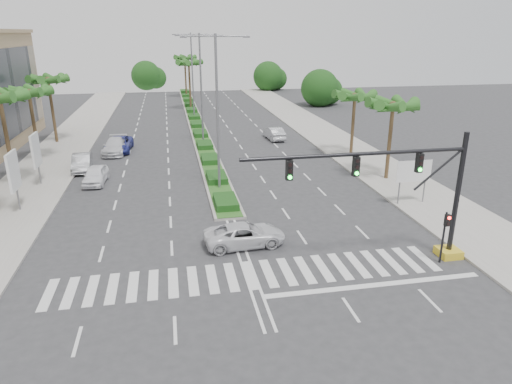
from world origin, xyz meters
TOP-DOWN VIEW (x-y plane):
  - ground at (0.00, 0.00)m, footprint 160.00×160.00m
  - footpath_right at (15.20, 20.00)m, footprint 6.00×120.00m
  - footpath_left at (-15.20, 20.00)m, footprint 6.00×120.00m
  - median at (0.00, 45.00)m, footprint 2.20×75.00m
  - median_grass at (0.00, 45.00)m, footprint 1.80×75.00m
  - signal_gantry at (9.27, -0.00)m, footprint 12.60×1.20m
  - pedestrian_signal at (10.60, -0.68)m, footprint 0.28×0.36m
  - direction_sign at (13.50, 7.99)m, footprint 2.70×0.11m
  - billboard_near at (-14.50, 12.00)m, footprint 0.18×2.10m
  - billboard_far at (-14.50, 18.00)m, footprint 0.18×2.10m
  - palm_left_mid at (-16.50, 18.00)m, footprint 4.57×4.68m
  - palm_left_far at (-16.50, 26.00)m, footprint 4.57×4.68m
  - palm_left_end at (-16.50, 34.00)m, footprint 4.57×4.68m
  - palm_right_near at (14.50, 14.00)m, footprint 4.57×4.68m
  - palm_right_far at (14.50, 22.00)m, footprint 4.57×4.68m
  - palm_median_a at (0.00, 55.00)m, footprint 4.57×4.68m
  - palm_median_b at (0.00, 70.00)m, footprint 4.57×4.68m
  - streetlight_near at (0.00, 14.00)m, footprint 5.10×0.25m
  - streetlight_mid at (0.00, 30.00)m, footprint 5.10×0.25m
  - streetlight_far at (0.00, 46.00)m, footprint 5.10×0.25m
  - car_parked_a at (-10.05, 17.68)m, footprint 1.97×4.34m
  - car_parked_b at (-11.80, 21.88)m, footprint 1.95×4.71m
  - car_parked_c at (-9.10, 28.55)m, footprint 2.85×5.67m
  - car_parked_d at (-9.41, 27.83)m, footprint 2.54×5.51m
  - car_crossing at (0.33, 3.61)m, footprint 5.00×2.57m
  - car_right at (8.50, 31.09)m, footprint 1.88×4.62m

SIDE VIEW (x-z plane):
  - ground at x=0.00m, z-range 0.00..0.00m
  - footpath_right at x=15.20m, z-range 0.00..0.15m
  - footpath_left at x=-15.20m, z-range 0.00..0.15m
  - median at x=0.00m, z-range 0.00..0.20m
  - median_grass at x=0.00m, z-range 0.20..0.24m
  - car_crossing at x=0.33m, z-range 0.00..1.35m
  - car_parked_a at x=-10.05m, z-range 0.00..1.44m
  - car_right at x=8.50m, z-range 0.00..1.49m
  - car_parked_b at x=-11.80m, z-range 0.00..1.52m
  - car_parked_c at x=-9.10m, z-range 0.00..1.54m
  - car_parked_d at x=-9.41m, z-range 0.00..1.56m
  - pedestrian_signal at x=10.60m, z-range 0.54..3.54m
  - direction_sign at x=13.50m, z-range 0.75..4.15m
  - billboard_near at x=-14.50m, z-range 0.79..5.14m
  - billboard_far at x=-14.50m, z-range 0.79..5.14m
  - signal_gantry at x=9.27m, z-range -0.14..7.06m
  - palm_right_far at x=14.50m, z-range 2.54..9.29m
  - palm_right_near at x=14.50m, z-range 2.68..9.73m
  - palm_left_far at x=-16.50m, z-range 2.82..10.17m
  - streetlight_near at x=0.00m, z-range 0.81..12.81m
  - streetlight_mid at x=0.00m, z-range 0.81..12.81m
  - streetlight_far at x=0.00m, z-range 0.81..12.81m
  - palm_left_end at x=-16.50m, z-range 3.01..10.76m
  - palm_left_mid at x=-16.50m, z-range 3.10..11.05m
  - palm_median_a at x=0.00m, z-range 3.15..11.20m
  - palm_median_b at x=0.00m, z-range 3.15..11.20m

